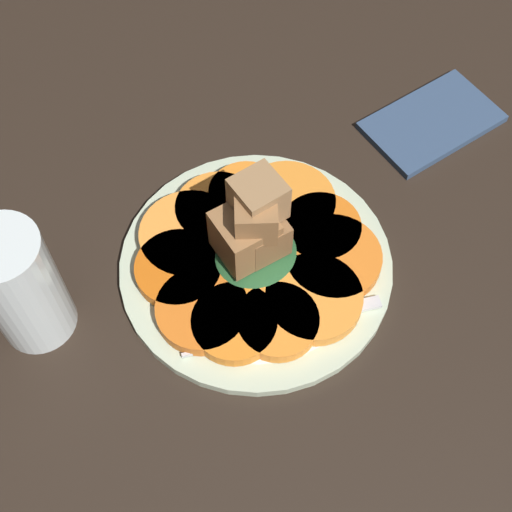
% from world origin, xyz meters
% --- Properties ---
extents(table_slab, '(1.20, 1.20, 0.02)m').
position_xyz_m(table_slab, '(0.00, 0.00, 0.01)').
color(table_slab, black).
rests_on(table_slab, ground).
extents(plate, '(0.25, 0.25, 0.01)m').
position_xyz_m(plate, '(0.00, 0.00, 0.03)').
color(plate, beige).
rests_on(plate, table_slab).
extents(carrot_slice_0, '(0.07, 0.07, 0.01)m').
position_xyz_m(carrot_slice_0, '(-0.05, -0.04, 0.04)').
color(carrot_slice_0, orange).
rests_on(carrot_slice_0, plate).
extents(carrot_slice_1, '(0.07, 0.07, 0.01)m').
position_xyz_m(carrot_slice_1, '(-0.02, -0.06, 0.04)').
color(carrot_slice_1, orange).
rests_on(carrot_slice_1, plate).
extents(carrot_slice_2, '(0.09, 0.09, 0.01)m').
position_xyz_m(carrot_slice_2, '(0.02, -0.06, 0.04)').
color(carrot_slice_2, orange).
rests_on(carrot_slice_2, plate).
extents(carrot_slice_3, '(0.09, 0.09, 0.01)m').
position_xyz_m(carrot_slice_3, '(0.06, -0.04, 0.04)').
color(carrot_slice_3, orange).
rests_on(carrot_slice_3, plate).
extents(carrot_slice_4, '(0.07, 0.07, 0.01)m').
position_xyz_m(carrot_slice_4, '(0.07, -0.01, 0.04)').
color(carrot_slice_4, orange).
rests_on(carrot_slice_4, plate).
extents(carrot_slice_5, '(0.09, 0.09, 0.01)m').
position_xyz_m(carrot_slice_5, '(0.06, 0.03, 0.04)').
color(carrot_slice_5, orange).
rests_on(carrot_slice_5, plate).
extents(carrot_slice_6, '(0.07, 0.07, 0.01)m').
position_xyz_m(carrot_slice_6, '(0.03, 0.06, 0.04)').
color(carrot_slice_6, orange).
rests_on(carrot_slice_6, plate).
extents(carrot_slice_7, '(0.08, 0.08, 0.01)m').
position_xyz_m(carrot_slice_7, '(-0.00, 0.06, 0.04)').
color(carrot_slice_7, orange).
rests_on(carrot_slice_7, plate).
extents(carrot_slice_8, '(0.09, 0.09, 0.01)m').
position_xyz_m(carrot_slice_8, '(-0.04, 0.05, 0.04)').
color(carrot_slice_8, orange).
rests_on(carrot_slice_8, plate).
extents(carrot_slice_9, '(0.08, 0.08, 0.01)m').
position_xyz_m(carrot_slice_9, '(-0.06, 0.03, 0.04)').
color(carrot_slice_9, '#D45F12').
rests_on(carrot_slice_9, plate).
extents(carrot_slice_10, '(0.08, 0.08, 0.01)m').
position_xyz_m(carrot_slice_10, '(-0.07, -0.02, 0.04)').
color(carrot_slice_10, orange).
rests_on(carrot_slice_10, plate).
extents(center_pile, '(0.08, 0.07, 0.10)m').
position_xyz_m(center_pile, '(0.00, 0.00, 0.07)').
color(center_pile, '#235128').
rests_on(center_pile, plate).
extents(fork, '(0.17, 0.08, 0.00)m').
position_xyz_m(fork, '(-0.02, -0.06, 0.03)').
color(fork, silver).
rests_on(fork, plate).
extents(water_glass, '(0.07, 0.07, 0.13)m').
position_xyz_m(water_glass, '(-0.19, 0.06, 0.08)').
color(water_glass, silver).
rests_on(water_glass, table_slab).
extents(napkin, '(0.14, 0.08, 0.01)m').
position_xyz_m(napkin, '(0.25, 0.04, 0.02)').
color(napkin, '#334766').
rests_on(napkin, table_slab).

